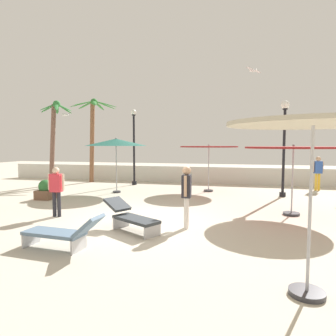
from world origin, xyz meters
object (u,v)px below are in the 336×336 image
Objects in this scene: patio_umbrella_4 at (313,135)px; seagull_1 at (253,70)px; patio_umbrella_0 at (116,142)px; lounge_chair_0 at (63,232)px; planter at (46,190)px; lamp_post_1 at (284,138)px; palm_tree_2 at (54,133)px; guest_1 at (56,187)px; lamp_post_0 at (134,143)px; seagull_0 at (65,115)px; patio_umbrella_2 at (293,150)px; palm_tree_1 at (93,128)px; patio_umbrella_1 at (209,148)px; lounge_chair_1 at (131,216)px; guest_2 at (186,191)px; guest_0 at (318,170)px.

seagull_1 is at bearing 93.66° from patio_umbrella_4.
patio_umbrella_0 is 1.08× the size of patio_umbrella_4.
lounge_chair_0 is 2.26× the size of planter.
lamp_post_1 is 4.84× the size of seagull_1.
palm_tree_2 reaches higher than guest_1.
seagull_0 is (-3.83, -0.97, 1.61)m from lamp_post_0.
lamp_post_1 is 2.64× the size of guest_1.
palm_tree_2 is at bearing 159.91° from patio_umbrella_2.
lamp_post_0 is at bearing 157.41° from seagull_1.
lamp_post_0 is 10.97m from lounge_chair_0.
palm_tree_1 is at bearing 98.11° from planter.
patio_umbrella_1 is 0.92× the size of patio_umbrella_2.
patio_umbrella_2 is at bearing -22.85° from seagull_0.
guest_2 reaches higher than lounge_chair_1.
guest_0 reaches higher than planter.
seagull_0 is at bearing 153.88° from patio_umbrella_0.
palm_tree_2 is at bearing 161.61° from patio_umbrella_0.
patio_umbrella_4 is 1.49× the size of lounge_chair_1.
seagull_0 is 1.16× the size of seagull_1.
lamp_post_0 is 8.23m from lamp_post_1.
patio_umbrella_0 is 4.59m from patio_umbrella_1.
lamp_post_1 is 10.75m from planter.
lounge_chair_0 is (-2.31, -9.05, -1.77)m from patio_umbrella_1.
guest_1 is at bearing -69.47° from palm_tree_1.
palm_tree_1 is at bearing 110.53° from guest_1.
lamp_post_1 is at bearing -14.33° from palm_tree_1.
planter is (2.19, -3.84, -2.65)m from palm_tree_2.
patio_umbrella_4 is at bearing -58.22° from lamp_post_0.
palm_tree_2 is at bearing -161.50° from lamp_post_0.
palm_tree_2 is at bearing 142.61° from guest_2.
palm_tree_2 is 1.10× the size of lamp_post_0.
seagull_1 is (4.32, 7.82, 5.18)m from lounge_chair_0.
patio_umbrella_1 is at bearing 104.48° from patio_umbrella_4.
seagull_0 reaches higher than lounge_chair_1.
patio_umbrella_1 is 0.65× the size of lamp_post_0.
patio_umbrella_2 is 1.91× the size of guest_1.
patio_umbrella_2 is 4.78m from seagull_1.
lounge_chair_0 is at bearing -74.96° from patio_umbrella_0.
patio_umbrella_4 is at bearing -33.71° from lounge_chair_1.
lounge_chair_0 is at bearing -57.76° from seagull_0.
lamp_post_1 is (12.24, -0.75, -0.37)m from palm_tree_2.
planter is (1.72, -4.31, -3.70)m from seagull_0.
seagull_0 is (-4.07, 6.94, 3.10)m from guest_1.
seagull_1 is at bearing 61.04° from lounge_chair_1.
patio_umbrella_0 is at bearing -161.72° from patio_umbrella_1.
palm_tree_1 is 9.39m from guest_1.
palm_tree_1 is 2.98× the size of guest_0.
palm_tree_2 is 1.13× the size of lamp_post_1.
palm_tree_1 is 1.93m from seagull_0.
lounge_chair_0 is 2.16× the size of seagull_1.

